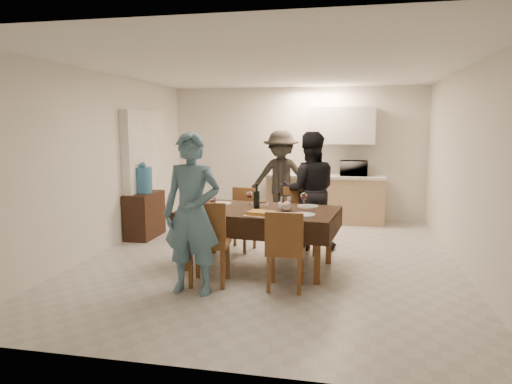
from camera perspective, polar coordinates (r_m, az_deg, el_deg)
floor at (r=6.46m, az=1.91°, el=-8.32°), size 5.00×6.00×0.02m
ceiling at (r=6.23m, az=2.03°, el=15.24°), size 5.00×6.00×0.02m
wall_back at (r=9.18m, az=5.08°, el=4.85°), size 5.00×0.02×2.60m
wall_front at (r=3.31m, az=-6.67°, el=-1.23°), size 5.00×0.02×2.60m
wall_left at (r=7.07m, az=-18.49°, el=3.44°), size 0.02×6.00×2.60m
wall_right at (r=6.30m, az=25.02°, el=2.55°), size 0.02×6.00×2.60m
stub_partition at (r=8.11m, az=-13.70°, el=2.42°), size 0.15×1.40×2.10m
kitchen_base_cabinet at (r=8.90m, az=8.62°, el=-0.95°), size 2.20×0.60×0.86m
kitchen_worktop at (r=8.84m, az=8.68°, el=1.96°), size 2.24×0.64×0.05m
upper_cabinet at (r=8.92m, az=10.81°, el=8.17°), size 1.20×0.34×0.70m
dining_table at (r=5.92m, az=0.45°, el=-2.51°), size 2.09×1.36×0.77m
chair_near_left at (r=5.26m, az=-6.17°, el=-5.33°), size 0.50×0.50×0.54m
chair_near_right at (r=5.08m, az=3.64°, el=-6.33°), size 0.42×0.42×0.50m
chair_far_left at (r=6.69m, az=-2.25°, el=-2.79°), size 0.50×0.51×0.50m
chair_far_right at (r=6.53m, az=5.44°, el=-2.88°), size 0.54×0.55×0.52m
console at (r=7.82m, az=-13.76°, el=-2.81°), size 0.40×0.81×0.75m
water_jug at (r=7.73m, az=-13.91°, el=1.47°), size 0.29×0.29×0.43m
wine_bottle at (r=5.95m, az=0.07°, el=-0.51°), size 0.08×0.08×0.33m
water_pitcher at (r=5.80m, az=3.75°, el=-1.43°), size 0.13×0.13×0.20m
savoury_tart at (r=5.53m, az=0.71°, el=-2.67°), size 0.43×0.36×0.05m
salad_bowl at (r=6.04m, az=3.57°, el=-1.66°), size 0.17×0.17×0.07m
mushroom_dish at (r=6.19m, az=0.49°, el=-1.52°), size 0.21×0.21×0.04m
wine_glass_a at (r=5.79m, az=-5.38°, el=-1.48°), size 0.08×0.08×0.19m
wine_glass_b at (r=6.07m, az=6.01°, el=-0.97°), size 0.09×0.09×0.20m
wine_glass_c at (r=6.23m, az=-0.83°, el=-0.75°), size 0.09×0.09×0.19m
plate_near_left at (r=5.78m, az=-5.98°, el=-2.40°), size 0.25×0.25×0.01m
plate_near_right at (r=5.54m, az=5.96°, el=-2.85°), size 0.29×0.29×0.02m
plate_far_left at (r=6.34m, az=-4.36°, el=-1.41°), size 0.28×0.28×0.02m
plate_far_right at (r=6.13m, az=6.51°, el=-1.79°), size 0.28×0.28×0.02m
microwave at (r=8.82m, az=12.11°, el=2.93°), size 0.51×0.34×0.28m
person_near at (r=5.04m, az=-8.01°, el=-2.69°), size 0.67×0.45×1.78m
person_far at (r=6.85m, az=6.66°, el=0.14°), size 0.96×0.80×1.76m
person_kitchen at (r=8.48m, az=3.12°, el=1.74°), size 1.14×0.65×1.76m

